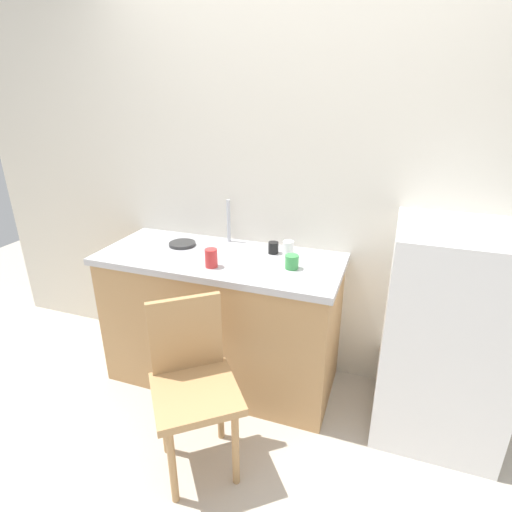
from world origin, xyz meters
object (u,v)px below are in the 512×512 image
refrigerator (445,336)px  cup_white (288,249)px  hotplate (182,244)px  cup_green (292,262)px  cup_red (211,258)px  cup_black (273,248)px  chair (193,380)px

refrigerator → cup_white: 0.97m
refrigerator → hotplate: (-1.60, 0.08, 0.29)m
cup_green → cup_red: bearing=-163.5°
cup_white → hotplate: bearing=-176.5°
cup_red → cup_black: bearing=49.4°
refrigerator → cup_white: bearing=172.4°
refrigerator → cup_black: size_ratio=16.89×
chair → cup_white: 0.93m
refrigerator → cup_black: (-1.01, 0.14, 0.32)m
hotplate → cup_green: (0.76, -0.12, 0.03)m
hotplate → cup_red: bearing=-37.2°
cup_white → cup_black: size_ratio=1.38×
cup_white → chair: bearing=-108.0°
refrigerator → chair: refrigerator is taller
refrigerator → cup_white: refrigerator is taller
chair → hotplate: (-0.44, 0.74, 0.39)m
cup_red → cup_black: 0.41m
cup_green → cup_black: (-0.17, 0.18, -0.00)m
cup_red → cup_green: bearing=16.5°
hotplate → chair: bearing=-59.3°
cup_green → cup_red: cup_red is taller
cup_red → chair: bearing=-76.9°
cup_green → cup_black: bearing=131.9°
cup_green → cup_white: size_ratio=0.81×
cup_white → cup_black: 0.10m
refrigerator → cup_green: bearing=-177.3°
chair → cup_red: size_ratio=8.41×
refrigerator → cup_red: size_ratio=11.32×
refrigerator → cup_green: refrigerator is taller
chair → cup_red: cup_red is taller
chair → cup_green: size_ratio=11.26×
refrigerator → hotplate: refrigerator is taller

